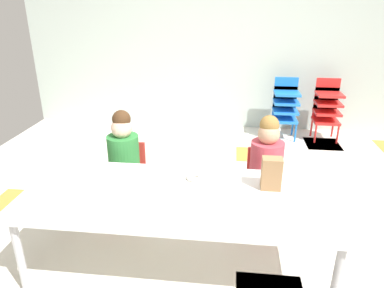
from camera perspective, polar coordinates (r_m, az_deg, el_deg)
name	(u,v)px	position (r m, az deg, el deg)	size (l,w,h in m)	color
ground_plane	(210,215)	(3.17, 2.91, -11.30)	(5.55, 4.81, 0.02)	silver
back_wall	(224,32)	(5.06, 5.11, 17.47)	(5.55, 0.10, 2.66)	#B2C1B7
craft_table	(179,199)	(2.33, -2.15, -8.90)	(2.04, 0.83, 0.58)	white
seated_child_near_camera	(124,153)	(3.00, -10.91, -1.44)	(0.34, 0.34, 0.92)	red
seated_child_middle_seat	(266,160)	(2.89, 11.90, -2.52)	(0.32, 0.31, 0.92)	red
kid_chair_blue_stack	(285,104)	(4.86, 14.81, 6.18)	(0.32, 0.30, 0.80)	blue
kid_chair_red_stack	(327,106)	(4.97, 20.93, 5.77)	(0.32, 0.30, 0.80)	red
paper_bag_brown	(271,174)	(2.38, 12.67, -4.67)	(0.13, 0.09, 0.22)	#9E754C
paper_plate_near_edge	(194,180)	(2.47, 0.37, -5.76)	(0.18, 0.18, 0.01)	white
donut_powdered_on_plate	(194,177)	(2.46, 0.38, -5.37)	(0.11, 0.11, 0.03)	white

